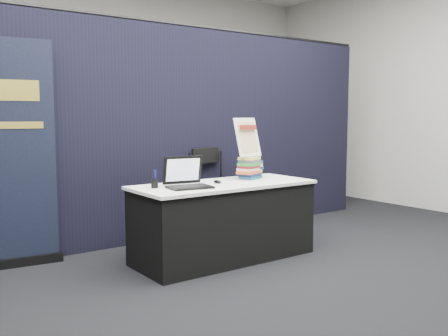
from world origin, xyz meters
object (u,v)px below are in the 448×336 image
book_stack_tall (249,168)px  info_sign (247,138)px  laptop (187,181)px  book_stack_short (250,169)px  pullup_banner (8,167)px  display_table (224,221)px  stacking_chair (215,189)px

book_stack_tall → info_sign: info_sign is taller
book_stack_tall → laptop: bearing=-169.6°
book_stack_short → pullup_banner: bearing=161.2°
book_stack_tall → pullup_banner: bearing=158.5°
info_sign → pullup_banner: bearing=152.4°
book_stack_tall → book_stack_short: bearing=47.9°
display_table → book_stack_tall: bearing=14.3°
book_stack_tall → stacking_chair: size_ratio=0.25×
laptop → book_stack_short: bearing=23.3°
pullup_banner → book_stack_tall: bearing=-15.1°
display_table → book_stack_short: book_stack_short is taller
display_table → stacking_chair: (0.41, 0.74, 0.20)m
laptop → book_stack_short: (0.93, 0.25, 0.03)m
laptop → pullup_banner: pullup_banner is taller
pullup_banner → stacking_chair: size_ratio=2.04×
display_table → stacking_chair: bearing=61.0°
display_table → book_stack_short: (0.48, 0.19, 0.47)m
laptop → book_stack_tall: bearing=19.0°
book_stack_tall → info_sign: 0.31m
stacking_chair → display_table: bearing=-132.1°
display_table → pullup_banner: bearing=151.6°
book_stack_short → stacking_chair: size_ratio=0.24×
book_stack_tall → info_sign: (-0.00, 0.03, 0.31)m
book_stack_short → stacking_chair: (-0.07, 0.55, -0.27)m
display_table → book_stack_short: size_ratio=7.26×
pullup_banner → stacking_chair: 2.20m
book_stack_short → info_sign: size_ratio=0.60×
stacking_chair → book_stack_tall: bearing=-104.2°
info_sign → pullup_banner: pullup_banner is taller
stacking_chair → book_stack_short: bearing=-96.2°
book_stack_tall → book_stack_short: (0.08, 0.09, -0.02)m
display_table → stacking_chair: 0.87m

